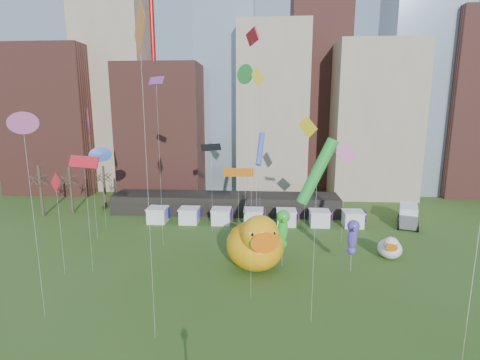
# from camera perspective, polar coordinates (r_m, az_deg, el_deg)

# --- Properties ---
(skyline) EXTENTS (101.00, 23.00, 68.00)m
(skyline) POSITION_cam_1_polar(r_m,az_deg,el_deg) (78.43, 3.80, 14.06)
(skyline) COLOR brown
(skyline) RESTS_ON ground
(pavilion) EXTENTS (38.00, 6.00, 3.20)m
(pavilion) POSITION_cam_1_polar(r_m,az_deg,el_deg) (61.71, -2.33, -3.74)
(pavilion) COLOR black
(pavilion) RESTS_ON ground
(vendor_tents) EXTENTS (33.24, 2.80, 2.40)m
(vendor_tents) POSITION_cam_1_polar(r_m,az_deg,el_deg) (55.76, 2.17, -5.91)
(vendor_tents) COLOR white
(vendor_tents) RESTS_ON ground
(bare_trees) EXTENTS (8.44, 6.44, 8.50)m
(bare_trees) POSITION_cam_1_polar(r_m,az_deg,el_deg) (67.79, -25.06, -1.35)
(bare_trees) COLOR #382B21
(bare_trees) RESTS_ON ground
(big_duck) EXTENTS (7.99, 9.45, 6.74)m
(big_duck) POSITION_cam_1_polar(r_m,az_deg,el_deg) (40.02, 2.55, -9.92)
(big_duck) COLOR #FCA50C
(big_duck) RESTS_ON ground
(small_duck) EXTENTS (3.46, 4.12, 2.95)m
(small_duck) POSITION_cam_1_polar(r_m,az_deg,el_deg) (46.90, 22.62, -9.84)
(small_duck) COLOR white
(small_duck) RESTS_ON ground
(seahorse_green) EXTENTS (1.66, 2.00, 6.57)m
(seahorse_green) POSITION_cam_1_polar(r_m,az_deg,el_deg) (40.62, 6.79, -7.23)
(seahorse_green) COLOR silver
(seahorse_green) RESTS_ON ground
(seahorse_purple) EXTENTS (1.34, 1.68, 5.90)m
(seahorse_purple) POSITION_cam_1_polar(r_m,az_deg,el_deg) (40.88, 17.40, -8.21)
(seahorse_purple) COLOR silver
(seahorse_purple) RESTS_ON ground
(box_truck) EXTENTS (4.61, 7.24, 2.89)m
(box_truck) POSITION_cam_1_polar(r_m,az_deg,el_deg) (61.25, 25.04, -5.04)
(box_truck) COLOR white
(box_truck) RESTS_ON ground
(kite_0) EXTENTS (1.27, 3.31, 23.80)m
(kite_0) POSITION_cam_1_polar(r_m,az_deg,el_deg) (31.75, 1.97, 21.39)
(kite_0) COLOR silver
(kite_0) RESTS_ON ground
(kite_1) EXTENTS (2.82, 0.43, 13.29)m
(kite_1) POSITION_cam_1_polar(r_m,az_deg,el_deg) (47.93, 16.45, 3.82)
(kite_1) COLOR silver
(kite_1) RESTS_ON ground
(kite_3) EXTENTS (3.17, 1.24, 15.40)m
(kite_3) POSITION_cam_1_polar(r_m,az_deg,el_deg) (28.22, 12.11, 1.30)
(kite_3) COLOR silver
(kite_3) RESTS_ON ground
(kite_4) EXTENTS (2.52, 1.85, 16.59)m
(kite_4) POSITION_cam_1_polar(r_m,az_deg,el_deg) (51.25, 10.64, 8.04)
(kite_4) COLOR silver
(kite_4) RESTS_ON ground
(kite_5) EXTENTS (1.33, 2.64, 14.48)m
(kite_5) POSITION_cam_1_polar(r_m,az_deg,el_deg) (47.52, 3.23, 4.92)
(kite_5) COLOR silver
(kite_5) RESTS_ON ground
(kite_6) EXTENTS (3.77, 0.57, 10.42)m
(kite_6) POSITION_cam_1_polar(r_m,az_deg,el_deg) (44.15, -0.26, 1.18)
(kite_6) COLOR silver
(kite_6) RESTS_ON ground
(kite_7) EXTENTS (1.68, 3.09, 17.61)m
(kite_7) POSITION_cam_1_polar(r_m,az_deg,el_deg) (50.71, -22.85, 8.29)
(kite_7) COLOR silver
(kite_7) RESTS_ON ground
(kite_8) EXTENTS (3.88, 1.87, 12.72)m
(kite_8) POSITION_cam_1_polar(r_m,az_deg,el_deg) (40.64, -23.45, 2.61)
(kite_8) COLOR silver
(kite_8) RESTS_ON ground
(kite_10) EXTENTS (2.68, 2.26, 12.69)m
(kite_10) POSITION_cam_1_polar(r_m,az_deg,el_deg) (50.58, -4.57, 5.11)
(kite_10) COLOR silver
(kite_10) RESTS_ON ground
(kite_11) EXTENTS (1.57, 1.99, 22.56)m
(kite_11) POSITION_cam_1_polar(r_m,az_deg,el_deg) (43.62, 0.92, 16.31)
(kite_11) COLOR silver
(kite_11) RESTS_ON ground
(kite_12) EXTENTS (1.32, 1.86, 22.03)m
(kite_12) POSITION_cam_1_polar(r_m,az_deg,el_deg) (41.11, 2.79, 14.95)
(kite_12) COLOR silver
(kite_12) RESTS_ON ground
(kite_13) EXTENTS (1.98, 1.36, 12.06)m
(kite_13) POSITION_cam_1_polar(r_m,az_deg,el_deg) (55.86, -21.16, 3.74)
(kite_13) COLOR silver
(kite_13) RESTS_ON ground
(kite_14) EXTENTS (1.89, 3.25, 24.59)m
(kite_14) POSITION_cam_1_polar(r_m,az_deg,el_deg) (26.41, -15.56, 21.51)
(kite_14) COLOR silver
(kite_14) RESTS_ON ground
(kite_15) EXTENTS (2.50, 2.40, 21.24)m
(kite_15) POSITION_cam_1_polar(r_m,az_deg,el_deg) (45.44, -13.11, 14.85)
(kite_15) COLOR silver
(kite_15) RESTS_ON ground
(kite_16) EXTENTS (1.77, 1.14, 11.14)m
(kite_16) POSITION_cam_1_polar(r_m,az_deg,el_deg) (41.49, -27.09, -0.60)
(kite_16) COLOR silver
(kite_16) RESTS_ON ground
(kite_17) EXTENTS (0.89, 1.67, 17.29)m
(kite_17) POSITION_cam_1_polar(r_m,az_deg,el_deg) (32.74, -31.12, 7.64)
(kite_17) COLOR silver
(kite_17) RESTS_ON ground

